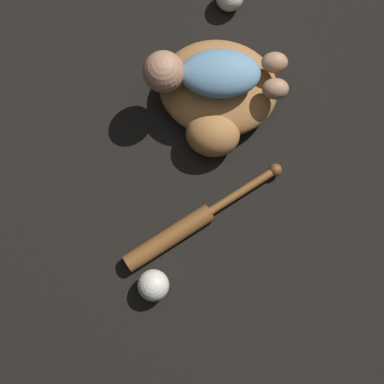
{
  "coord_description": "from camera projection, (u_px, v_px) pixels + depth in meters",
  "views": [
    {
      "loc": [
        0.02,
        0.46,
        1.31
      ],
      "look_at": [
        0.04,
        0.24,
        0.08
      ],
      "focal_mm": 50.0,
      "sensor_mm": 36.0,
      "label": 1
    }
  ],
  "objects": [
    {
      "name": "ground_plane",
      "position": [
        220.0,
        110.0,
        1.37
      ],
      "size": [
        6.0,
        6.0,
        0.0
      ],
      "primitive_type": "plane",
      "color": "black"
    },
    {
      "name": "baby_figure",
      "position": [
        208.0,
        73.0,
        1.24
      ],
      "size": [
        0.35,
        0.15,
        0.1
      ],
      "color": "#6693B2",
      "rests_on": "baseball_glove"
    },
    {
      "name": "baseball_glove",
      "position": [
        217.0,
        96.0,
        1.33
      ],
      "size": [
        0.3,
        0.3,
        0.11
      ],
      "color": "#A8703D",
      "rests_on": "ground"
    },
    {
      "name": "baseball",
      "position": [
        153.0,
        285.0,
        1.26
      ],
      "size": [
        0.08,
        0.08,
        0.08
      ],
      "color": "silver",
      "rests_on": "ground"
    },
    {
      "name": "baseball_bat",
      "position": [
        185.0,
        227.0,
        1.3
      ],
      "size": [
        0.36,
        0.31,
        0.04
      ],
      "color": "brown",
      "rests_on": "ground"
    }
  ]
}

